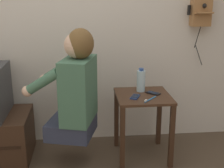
{
  "coord_description": "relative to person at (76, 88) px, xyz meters",
  "views": [
    {
      "loc": [
        -0.02,
        -1.8,
        1.45
      ],
      "look_at": [
        0.22,
        0.68,
        0.71
      ],
      "focal_mm": 50.0,
      "sensor_mm": 36.0,
      "label": 1
    }
  ],
  "objects": [
    {
      "name": "wall_back",
      "position": [
        0.08,
        0.54,
        0.58
      ],
      "size": [
        6.8,
        0.05,
        2.55
      ],
      "color": "beige",
      "rests_on": "ground_plane"
    },
    {
      "name": "side_table",
      "position": [
        0.58,
        0.1,
        -0.25
      ],
      "size": [
        0.47,
        0.49,
        0.59
      ],
      "color": "#422819",
      "rests_on": "ground_plane"
    },
    {
      "name": "person",
      "position": [
        0.0,
        0.0,
        0.0
      ],
      "size": [
        0.6,
        0.54,
        0.9
      ],
      "rotation": [
        0.0,
        0.0,
        1.3
      ],
      "color": "#2D3347",
      "rests_on": "ground_plane"
    },
    {
      "name": "wall_phone_antique",
      "position": [
        1.18,
        0.46,
        0.61
      ],
      "size": [
        0.22,
        0.18,
        0.76
      ],
      "color": "#9E6B3D"
    },
    {
      "name": "cell_phone_held",
      "position": [
        0.5,
        0.04,
        -0.1
      ],
      "size": [
        0.11,
        0.14,
        0.01
      ],
      "rotation": [
        0.0,
        0.0,
        -0.42
      ],
      "color": "navy",
      "rests_on": "side_table"
    },
    {
      "name": "cell_phone_spare",
      "position": [
        0.67,
        0.12,
        -0.1
      ],
      "size": [
        0.13,
        0.13,
        0.01
      ],
      "rotation": [
        0.0,
        0.0,
        0.75
      ],
      "color": "black",
      "rests_on": "side_table"
    },
    {
      "name": "water_bottle",
      "position": [
        0.58,
        0.2,
        -0.01
      ],
      "size": [
        0.08,
        0.08,
        0.21
      ],
      "color": "silver",
      "rests_on": "side_table"
    },
    {
      "name": "toothbrush",
      "position": [
        0.61,
        -0.05,
        -0.1
      ],
      "size": [
        0.13,
        0.14,
        0.02
      ],
      "rotation": [
        0.0,
        0.0,
        2.4
      ],
      "color": "#338CD8",
      "rests_on": "side_table"
    }
  ]
}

